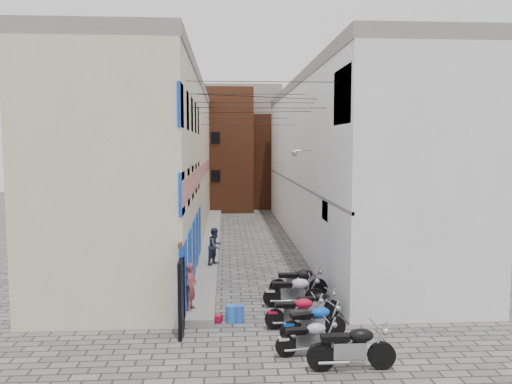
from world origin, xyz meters
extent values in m
plane|color=#555250|center=(0.00, 0.00, 0.00)|extent=(90.00, 90.00, 0.00)
cube|color=gray|center=(-2.05, 13.00, 0.12)|extent=(0.90, 26.00, 0.25)
cube|color=beige|center=(-5.00, 13.00, 4.25)|extent=(5.00, 26.00, 8.50)
cube|color=#D37B76|center=(-2.54, 13.00, 4.00)|extent=(0.10, 26.00, 0.80)
cube|color=blue|center=(-2.53, 4.90, 1.30)|extent=(0.12, 10.20, 2.40)
cube|color=blue|center=(-2.55, 4.90, 5.30)|extent=(0.10, 10.20, 4.00)
cube|color=gray|center=(-5.00, 13.00, 8.75)|extent=(5.10, 26.00, 0.50)
cube|color=black|center=(-2.52, -0.40, 1.10)|extent=(0.10, 1.20, 2.20)
cube|color=silver|center=(5.00, 13.00, 4.25)|extent=(5.00, 26.00, 8.50)
cube|color=blue|center=(2.55, 1.50, 7.00)|extent=(0.10, 2.40, 1.80)
cube|color=white|center=(2.56, 4.00, 3.00)|extent=(0.08, 1.00, 0.70)
cylinder|color=#B2B2B7|center=(2.15, 7.00, 5.20)|extent=(0.80, 0.06, 0.06)
sphere|color=#B2B2B7|center=(1.75, 7.00, 5.10)|extent=(0.28, 0.28, 0.28)
cube|color=gray|center=(5.00, 13.00, 8.75)|extent=(5.10, 26.00, 0.50)
cube|color=gray|center=(2.54, 13.00, 3.40)|extent=(0.10, 26.00, 0.12)
cube|color=brown|center=(-2.00, 28.00, 5.00)|extent=(6.00, 6.00, 10.00)
cube|color=brown|center=(3.00, 30.00, 4.00)|extent=(5.00, 6.00, 8.00)
cube|color=gray|center=(0.00, 34.00, 5.50)|extent=(8.00, 5.00, 11.00)
cube|color=black|center=(0.00, 25.20, 1.20)|extent=(2.00, 0.30, 2.40)
cylinder|color=black|center=(0.00, 2.00, 7.50)|extent=(5.20, 0.02, 0.02)
cylinder|color=black|center=(0.00, 4.00, 6.80)|extent=(5.20, 0.02, 0.02)
cylinder|color=black|center=(0.00, 6.50, 7.20)|extent=(5.20, 0.02, 0.02)
cylinder|color=black|center=(0.00, 9.00, 7.80)|extent=(5.20, 0.02, 0.02)
cylinder|color=black|center=(0.00, 12.00, 6.50)|extent=(5.20, 0.02, 0.02)
cylinder|color=black|center=(0.00, 15.00, 7.00)|extent=(5.20, 0.02, 0.02)
cylinder|color=black|center=(0.00, 5.00, 7.30)|extent=(5.65, 2.07, 0.02)
cylinder|color=black|center=(0.00, 8.00, 6.90)|extent=(5.80, 1.58, 0.02)
imported|color=#953C36|center=(-2.35, 1.01, 1.00)|extent=(0.49, 0.62, 1.49)
imported|color=#2F3247|center=(-1.70, 6.97, 1.06)|extent=(0.95, 0.99, 1.61)
cylinder|color=blue|center=(-0.85, 0.50, 0.26)|extent=(0.35, 0.35, 0.52)
cylinder|color=blue|center=(-1.09, 0.50, 0.26)|extent=(0.35, 0.35, 0.52)
cube|color=#AC0C2D|center=(-1.55, 0.50, 0.11)|extent=(0.42, 0.37, 0.22)
camera|label=1|loc=(-1.24, -14.46, 5.45)|focal=35.00mm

